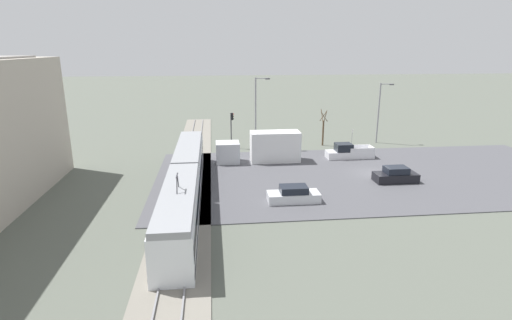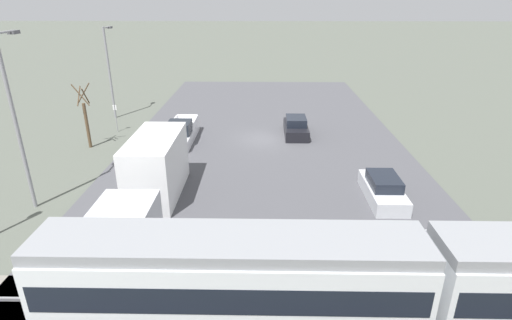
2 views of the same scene
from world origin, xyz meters
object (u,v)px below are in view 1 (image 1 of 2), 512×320
(pickup_truck, at_px, (349,152))
(street_lamp_near_crossing, at_px, (380,109))
(light_rail_tram, at_px, (185,183))
(traffic_light_pole, at_px, (232,125))
(box_truck, at_px, (264,148))
(street_tree, at_px, (323,129))
(street_lamp_mid_block, at_px, (257,109))
(no_parking_sign, at_px, (352,136))
(sedan_car_0, at_px, (293,195))
(sedan_car_1, at_px, (396,176))

(pickup_truck, xyz_separation_m, street_lamp_near_crossing, (7.78, -6.96, 4.07))
(light_rail_tram, height_order, traffic_light_pole, traffic_light_pole)
(box_truck, xyz_separation_m, street_tree, (7.33, -9.22, 0.56))
(street_lamp_near_crossing, relative_size, street_lamp_mid_block, 0.89)
(street_lamp_mid_block, bearing_deg, box_truck, -179.51)
(light_rail_tram, xyz_separation_m, no_parking_sign, (18.45, -21.58, -0.33))
(no_parking_sign, bearing_deg, street_lamp_mid_block, 89.61)
(light_rail_tram, bearing_deg, sedan_car_0, -97.05)
(traffic_light_pole, distance_m, street_lamp_mid_block, 4.08)
(traffic_light_pole, bearing_deg, street_lamp_near_crossing, -87.64)
(box_truck, height_order, street_lamp_near_crossing, street_lamp_near_crossing)
(pickup_truck, xyz_separation_m, street_lamp_mid_block, (6.21, 10.63, 4.60))
(sedan_car_1, distance_m, street_lamp_mid_block, 20.37)
(traffic_light_pole, bearing_deg, pickup_truck, -116.33)
(street_lamp_near_crossing, relative_size, no_parking_sign, 3.56)
(pickup_truck, bearing_deg, street_lamp_near_crossing, -41.82)
(sedan_car_0, bearing_deg, no_parking_sign, -31.76)
(no_parking_sign, bearing_deg, light_rail_tram, 130.54)
(light_rail_tram, bearing_deg, traffic_light_pole, -14.75)
(light_rail_tram, height_order, street_lamp_near_crossing, street_lamp_near_crossing)
(pickup_truck, relative_size, street_lamp_mid_block, 0.61)
(pickup_truck, height_order, street_lamp_mid_block, street_lamp_mid_block)
(box_truck, xyz_separation_m, traffic_light_pole, (7.32, 3.40, 1.40))
(street_tree, distance_m, street_lamp_near_crossing, 8.74)
(traffic_light_pole, height_order, street_lamp_mid_block, street_lamp_mid_block)
(light_rail_tram, bearing_deg, street_lamp_mid_block, -24.39)
(street_tree, distance_m, no_parking_sign, 4.06)
(traffic_light_pole, distance_m, no_parking_sign, 16.62)
(sedan_car_1, bearing_deg, sedan_car_0, -69.71)
(street_tree, xyz_separation_m, street_lamp_mid_block, (-0.71, 9.28, 3.09))
(traffic_light_pole, bearing_deg, no_parking_sign, -92.74)
(box_truck, xyz_separation_m, street_lamp_mid_block, (6.62, 0.06, 3.65))
(box_truck, distance_m, street_tree, 11.79)
(light_rail_tram, distance_m, pickup_truck, 22.70)
(sedan_car_1, bearing_deg, traffic_light_pole, -135.96)
(light_rail_tram, xyz_separation_m, pickup_truck, (12.33, -19.04, -1.00))
(light_rail_tram, xyz_separation_m, street_lamp_mid_block, (18.54, -8.40, 3.60))
(street_lamp_near_crossing, bearing_deg, sedan_car_0, 142.09)
(light_rail_tram, height_order, sedan_car_0, light_rail_tram)
(box_truck, distance_m, sedan_car_1, 15.21)
(traffic_light_pole, relative_size, street_lamp_mid_block, 0.51)
(light_rail_tram, height_order, street_tree, street_tree)
(box_truck, relative_size, traffic_light_pole, 2.07)
(light_rail_tram, height_order, pickup_truck, light_rail_tram)
(street_tree, bearing_deg, box_truck, 128.47)
(sedan_car_0, distance_m, street_lamp_mid_block, 20.29)
(light_rail_tram, distance_m, sedan_car_0, 9.57)
(box_truck, xyz_separation_m, street_lamp_near_crossing, (8.18, -17.54, 3.12))
(no_parking_sign, bearing_deg, street_lamp_near_crossing, -69.50)
(street_lamp_near_crossing, xyz_separation_m, street_lamp_mid_block, (-1.56, 17.59, 0.53))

